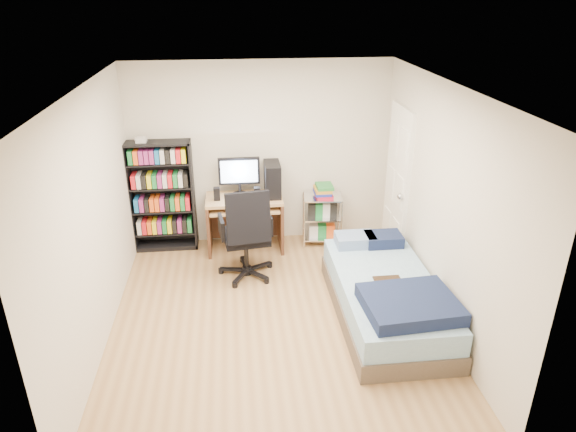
{
  "coord_description": "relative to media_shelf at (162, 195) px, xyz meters",
  "views": [
    {
      "loc": [
        -0.37,
        -4.69,
        3.34
      ],
      "look_at": [
        0.19,
        0.4,
        1.04
      ],
      "focal_mm": 32.0,
      "sensor_mm": 36.0,
      "label": 1
    }
  ],
  "objects": [
    {
      "name": "door",
      "position": [
        3.07,
        -0.49,
        0.22
      ],
      "size": [
        0.12,
        0.8,
        2.0
      ],
      "color": "white",
      "rests_on": "room"
    },
    {
      "name": "bed",
      "position": [
        2.56,
        -1.95,
        -0.52
      ],
      "size": [
        1.04,
        2.09,
        0.59
      ],
      "color": "brown",
      "rests_on": "room"
    },
    {
      "name": "office_chair",
      "position": [
        1.09,
        -0.92,
        -0.4
      ],
      "size": [
        0.8,
        0.8,
        1.2
      ],
      "rotation": [
        0.0,
        0.0,
        0.14
      ],
      "color": "black",
      "rests_on": "room"
    },
    {
      "name": "wire_cart",
      "position": [
        2.17,
        -0.1,
        -0.22
      ],
      "size": [
        0.57,
        0.44,
        0.86
      ],
      "rotation": [
        0.0,
        0.0,
        -0.11
      ],
      "color": "silver",
      "rests_on": "room"
    },
    {
      "name": "room",
      "position": [
        1.34,
        -1.84,
        0.47
      ],
      "size": [
        3.58,
        4.08,
        2.58
      ],
      "color": "#A37E51",
      "rests_on": "ground"
    },
    {
      "name": "computer_desk",
      "position": [
        1.19,
        -0.11,
        -0.09
      ],
      "size": [
        1.02,
        0.59,
        1.28
      ],
      "color": "tan",
      "rests_on": "room"
    },
    {
      "name": "media_shelf",
      "position": [
        0.0,
        0.0,
        0.0
      ],
      "size": [
        0.85,
        0.28,
        1.58
      ],
      "color": "black",
      "rests_on": "room"
    }
  ]
}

